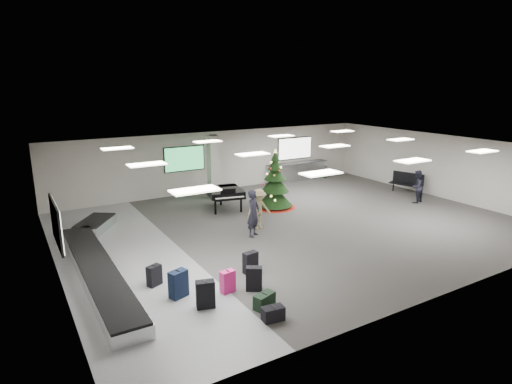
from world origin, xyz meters
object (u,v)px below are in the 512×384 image
potted_plant_left (273,179)px  christmas_tree (275,188)px  baggage_carousel (97,260)px  traveler_a (254,213)px  service_counter (297,171)px  traveler_bench (417,187)px  potted_plant_right (324,172)px  traveler_b (259,209)px  pink_suitcase (228,282)px  bench (407,182)px  grand_piano (225,193)px

potted_plant_left → christmas_tree: bearing=-121.9°
baggage_carousel → traveler_a: 5.78m
service_counter → traveler_bench: size_ratio=2.52×
potted_plant_right → christmas_tree: bearing=-148.2°
christmas_tree → potted_plant_left: bearing=58.1°
service_counter → potted_plant_left: size_ratio=5.53×
christmas_tree → potted_plant_right: christmas_tree is taller
service_counter → traveler_bench: (2.09, -6.94, 0.26)m
traveler_b → baggage_carousel: bearing=-176.5°
service_counter → traveler_b: 9.02m
traveler_b → service_counter: bearing=43.3°
pink_suitcase → traveler_a: (2.93, 3.54, 0.58)m
traveler_b → traveler_bench: bearing=-5.2°
potted_plant_right → bench: bearing=-74.6°
grand_piano → potted_plant_right: grand_piano is taller
pink_suitcase → traveler_a: size_ratio=0.36×
service_counter → pink_suitcase: bearing=-133.9°
pink_suitcase → traveler_b: (3.54, 4.18, 0.50)m
potted_plant_left → potted_plant_right: bearing=0.5°
service_counter → traveler_a: (-7.10, -6.90, 0.36)m
grand_piano → traveler_b: traveler_b is taller
service_counter → potted_plant_left: 1.95m
traveler_b → grand_piano: bearing=88.7°
christmas_tree → potted_plant_right: (6.15, 3.81, -0.58)m
baggage_carousel → christmas_tree: bearing=17.3°
service_counter → christmas_tree: (-4.27, -4.06, 0.41)m
traveler_bench → potted_plant_right: (-0.21, 6.69, -0.43)m
pink_suitcase → grand_piano: grand_piano is taller
christmas_tree → traveler_a: bearing=-134.9°
pink_suitcase → traveler_b: size_ratio=0.40×
pink_suitcase → baggage_carousel: bearing=117.9°
christmas_tree → baggage_carousel: bearing=-162.7°
pink_suitcase → grand_piano: 8.12m
baggage_carousel → traveler_bench: (14.93, -0.20, 0.59)m
traveler_bench → traveler_b: bearing=-16.7°
baggage_carousel → traveler_b: size_ratio=5.89×
pink_suitcase → bench: 14.26m
traveler_bench → potted_plant_right: traveler_bench is taller
traveler_a → traveler_b: traveler_a is taller
service_counter → grand_piano: grand_piano is taller
baggage_carousel → traveler_b: 6.40m
traveler_bench → potted_plant_right: bearing=-100.4°
pink_suitcase → traveler_bench: size_ratio=0.41×
baggage_carousel → christmas_tree: size_ratio=3.48×
bench → traveler_b: size_ratio=1.08×
baggage_carousel → potted_plant_left: bearing=30.6°
service_counter → christmas_tree: christmas_tree is taller
grand_piano → traveler_bench: bearing=-11.6°
traveler_bench → baggage_carousel: bearing=-13.0°
traveler_a → potted_plant_right: size_ratio=2.40×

